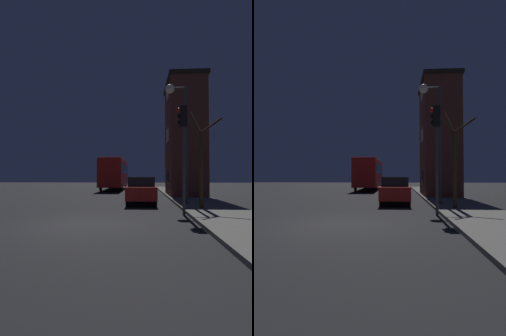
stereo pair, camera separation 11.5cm
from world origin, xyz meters
TOP-DOWN VIEW (x-y plane):
  - ground_plane at (0.00, 0.00)m, footprint 120.00×120.00m
  - sidewalk at (5.49, 0.00)m, footprint 3.04×60.00m
  - brick_building at (5.54, 13.09)m, footprint 2.98×5.55m
  - streetlamp at (4.04, 5.89)m, footprint 1.23×0.52m
  - traffic_light at (3.78, 2.40)m, footprint 0.43×0.24m
  - bare_tree at (4.89, 3.94)m, footprint 1.77×1.45m
  - bus at (-1.40, 23.50)m, footprint 2.53×11.53m
  - car_near_lane at (1.98, 6.99)m, footprint 1.72×4.26m
  - car_mid_lane at (2.21, 16.86)m, footprint 1.71×4.57m
  - car_far_lane at (2.00, 24.82)m, footprint 1.73×3.87m

SIDE VIEW (x-z plane):
  - ground_plane at x=0.00m, z-range 0.00..0.00m
  - sidewalk at x=5.49m, z-range 0.00..0.13m
  - car_mid_lane at x=2.21m, z-range 0.02..1.54m
  - car_far_lane at x=2.00m, z-range 0.02..1.60m
  - car_near_lane at x=1.98m, z-range 0.03..1.65m
  - bus at x=-1.40m, z-range 0.35..4.05m
  - bare_tree at x=4.89m, z-range -0.14..4.83m
  - traffic_light at x=3.78m, z-range 1.00..5.69m
  - brick_building at x=5.54m, z-range 0.15..9.59m
  - streetlamp at x=4.04m, z-range 1.75..8.49m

